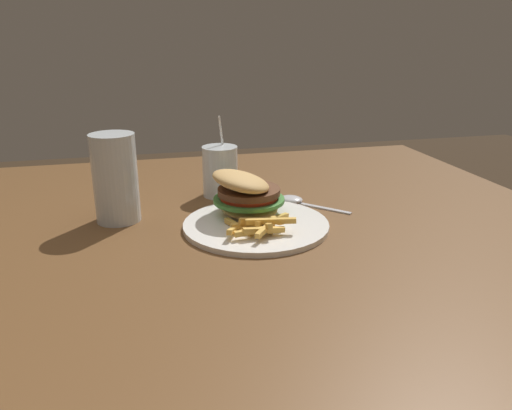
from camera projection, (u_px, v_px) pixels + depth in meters
The scene contains 5 objects.
dining_table at pixel (221, 282), 0.93m from camera, with size 1.23×1.42×0.77m.
meal_plate_near at pixel (250, 206), 0.95m from camera, with size 0.27×0.27×0.11m.
beer_glass at pixel (116, 180), 0.95m from camera, with size 0.08×0.08×0.17m.
juice_glass at pixel (220, 173), 1.11m from camera, with size 0.08×0.08×0.17m.
spoon at pixel (295, 200), 1.07m from camera, with size 0.14×0.13×0.01m.
Camera 1 is at (-0.82, 0.13, 1.12)m, focal length 35.00 mm.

